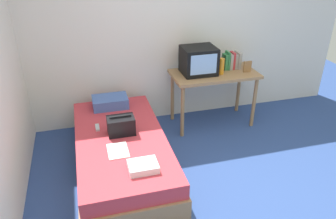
% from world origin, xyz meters
% --- Properties ---
extents(ground_plane, '(8.00, 8.00, 0.00)m').
position_xyz_m(ground_plane, '(0.00, 0.00, 0.00)').
color(ground_plane, '#2D4784').
extents(wall_back, '(5.20, 0.10, 2.60)m').
position_xyz_m(wall_back, '(0.00, 2.00, 1.30)').
color(wall_back, silver).
rests_on(wall_back, ground).
extents(bed, '(1.00, 2.00, 0.44)m').
position_xyz_m(bed, '(-0.90, 0.83, 0.22)').
color(bed, '#9E754C').
rests_on(bed, ground).
extents(desk, '(1.16, 0.60, 0.77)m').
position_xyz_m(desk, '(0.50, 1.58, 0.67)').
color(desk, '#9E754C').
rests_on(desk, ground).
extents(tv, '(0.44, 0.39, 0.36)m').
position_xyz_m(tv, '(0.28, 1.61, 0.95)').
color(tv, black).
rests_on(tv, desk).
extents(water_bottle, '(0.07, 0.07, 0.22)m').
position_xyz_m(water_bottle, '(0.56, 1.51, 0.88)').
color(water_bottle, orange).
rests_on(water_bottle, desk).
extents(book_row, '(0.23, 0.17, 0.25)m').
position_xyz_m(book_row, '(0.78, 1.67, 0.88)').
color(book_row, '#337F47').
rests_on(book_row, desk).
extents(picture_frame, '(0.11, 0.02, 0.15)m').
position_xyz_m(picture_frame, '(0.93, 1.48, 0.85)').
color(picture_frame, olive).
rests_on(picture_frame, desk).
extents(pillow, '(0.45, 0.30, 0.13)m').
position_xyz_m(pillow, '(-0.93, 1.59, 0.51)').
color(pillow, '#4766AD').
rests_on(pillow, bed).
extents(handbag, '(0.30, 0.20, 0.23)m').
position_xyz_m(handbag, '(-0.88, 0.90, 0.54)').
color(handbag, black).
rests_on(handbag, bed).
extents(magazine, '(0.21, 0.29, 0.01)m').
position_xyz_m(magazine, '(-0.97, 0.56, 0.44)').
color(magazine, white).
rests_on(magazine, bed).
extents(remote_dark, '(0.04, 0.16, 0.02)m').
position_xyz_m(remote_dark, '(-0.66, 0.24, 0.45)').
color(remote_dark, black).
rests_on(remote_dark, bed).
extents(remote_silver, '(0.04, 0.14, 0.02)m').
position_xyz_m(remote_silver, '(-1.13, 1.08, 0.45)').
color(remote_silver, '#B7B7BC').
rests_on(remote_silver, bed).
extents(folded_towel, '(0.28, 0.22, 0.07)m').
position_xyz_m(folded_towel, '(-0.78, 0.20, 0.47)').
color(folded_towel, white).
rests_on(folded_towel, bed).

